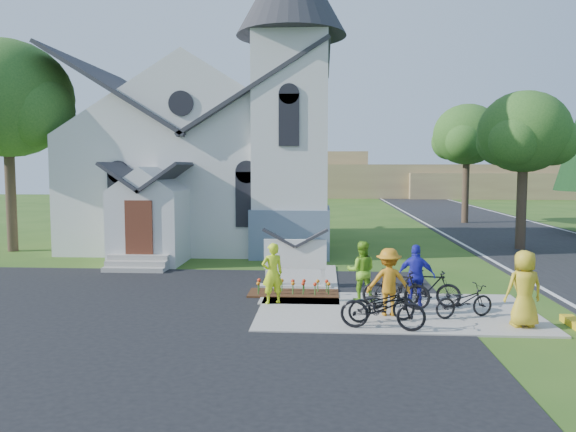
# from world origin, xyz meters

# --- Properties ---
(ground) EXTENTS (120.00, 120.00, 0.00)m
(ground) POSITION_xyz_m (0.00, 0.00, 0.00)
(ground) COLOR #2C5017
(ground) RESTS_ON ground
(parking_lot) EXTENTS (20.00, 16.00, 0.02)m
(parking_lot) POSITION_xyz_m (-7.00, -2.00, 0.01)
(parking_lot) COLOR black
(parking_lot) RESTS_ON ground
(road) EXTENTS (8.00, 90.00, 0.02)m
(road) POSITION_xyz_m (10.00, 15.00, 0.01)
(road) COLOR black
(road) RESTS_ON ground
(sidewalk) EXTENTS (7.00, 4.00, 0.05)m
(sidewalk) POSITION_xyz_m (1.50, 0.50, 0.03)
(sidewalk) COLOR gray
(sidewalk) RESTS_ON ground
(church) EXTENTS (12.35, 12.00, 13.00)m
(church) POSITION_xyz_m (-5.48, 12.48, 5.25)
(church) COLOR silver
(church) RESTS_ON ground
(church_sign) EXTENTS (2.20, 0.40, 1.70)m
(church_sign) POSITION_xyz_m (-1.20, 3.20, 1.03)
(church_sign) COLOR gray
(church_sign) RESTS_ON ground
(flower_bed) EXTENTS (2.60, 1.10, 0.07)m
(flower_bed) POSITION_xyz_m (-1.20, 2.30, 0.04)
(flower_bed) COLOR #331B0E
(flower_bed) RESTS_ON ground
(tree_lot_corner) EXTENTS (5.60, 5.60, 9.15)m
(tree_lot_corner) POSITION_xyz_m (-14.00, 10.00, 6.60)
(tree_lot_corner) COLOR #38261E
(tree_lot_corner) RESTS_ON ground
(tree_road_near) EXTENTS (4.00, 4.00, 7.05)m
(tree_road_near) POSITION_xyz_m (8.50, 12.00, 5.21)
(tree_road_near) COLOR #38261E
(tree_road_near) RESTS_ON ground
(tree_road_mid) EXTENTS (4.40, 4.40, 7.80)m
(tree_road_mid) POSITION_xyz_m (9.00, 24.00, 5.78)
(tree_road_mid) COLOR #38261E
(tree_road_mid) RESTS_ON ground
(distant_hills) EXTENTS (61.00, 10.00, 5.60)m
(distant_hills) POSITION_xyz_m (3.36, 56.33, 2.17)
(distant_hills) COLOR #886D4C
(distant_hills) RESTS_ON ground
(cyclist_0) EXTENTS (0.70, 0.60, 1.63)m
(cyclist_0) POSITION_xyz_m (-1.70, 1.05, 0.87)
(cyclist_0) COLOR #C9EC1B
(cyclist_0) RESTS_ON sidewalk
(bike_0) EXTENTS (1.75, 0.97, 0.87)m
(bike_0) POSITION_xyz_m (1.04, -0.54, 0.48)
(bike_0) COLOR black
(bike_0) RESTS_ON sidewalk
(cyclist_1) EXTENTS (0.82, 0.65, 1.64)m
(cyclist_1) POSITION_xyz_m (0.69, 1.53, 0.87)
(cyclist_1) COLOR #70B622
(cyclist_1) RESTS_ON sidewalk
(bike_1) EXTENTS (1.79, 0.80, 1.04)m
(bike_1) POSITION_xyz_m (1.52, 0.67, 0.57)
(bike_1) COLOR black
(bike_1) RESTS_ON sidewalk
(cyclist_2) EXTENTS (1.02, 0.58, 1.65)m
(cyclist_2) POSITION_xyz_m (2.06, 0.86, 0.87)
(cyclist_2) COLOR #2627C1
(cyclist_2) RESTS_ON sidewalk
(bike_2) EXTENTS (1.99, 0.97, 1.00)m
(bike_2) POSITION_xyz_m (0.99, -1.20, 0.55)
(bike_2) COLOR black
(bike_2) RESTS_ON sidewalk
(cyclist_3) EXTENTS (1.08, 0.64, 1.66)m
(cyclist_3) POSITION_xyz_m (1.26, 0.05, 0.88)
(cyclist_3) COLOR orange
(cyclist_3) RESTS_ON sidewalk
(bike_3) EXTENTS (1.69, 0.73, 0.99)m
(bike_3) POSITION_xyz_m (2.40, 0.94, 0.54)
(bike_3) COLOR black
(bike_3) RESTS_ON sidewalk
(cyclist_4) EXTENTS (0.94, 0.70, 1.76)m
(cyclist_4) POSITION_xyz_m (4.23, -0.76, 0.93)
(cyclist_4) COLOR gold
(cyclist_4) RESTS_ON sidewalk
(bike_4) EXTENTS (1.63, 1.02, 0.81)m
(bike_4) POSITION_xyz_m (3.06, -0.06, 0.45)
(bike_4) COLOR black
(bike_4) RESTS_ON sidewalk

